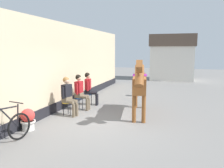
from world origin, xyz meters
TOP-DOWN VIEW (x-y plane):
  - ground_plane at (0.00, 3.00)m, footprint 40.00×40.00m
  - pub_facade_wall at (-2.55, 1.50)m, footprint 0.34×14.00m
  - distant_cottage at (1.40, 11.59)m, footprint 3.40×2.60m
  - seated_visitor_near at (-1.72, 0.16)m, footprint 0.61×0.48m
  - seated_visitor_middle at (-1.64, 1.04)m, footprint 0.61×0.49m
  - seated_visitor_far at (-1.60, 1.86)m, footprint 0.61×0.48m
  - saddled_horse_center at (0.71, 0.92)m, footprint 0.79×2.98m
  - flower_planter_near at (-2.13, -1.57)m, footprint 0.43×0.43m
  - leaning_bicycle at (-1.99, -2.74)m, footprint 0.52×1.74m
  - spare_stool_white at (-0.02, 4.31)m, footprint 0.32×0.32m

SIDE VIEW (x-z plane):
  - ground_plane at x=0.00m, z-range 0.00..0.00m
  - flower_planter_near at x=-2.13m, z-range 0.01..0.65m
  - leaning_bicycle at x=-1.99m, z-range -0.11..0.91m
  - spare_stool_white at x=-0.02m, z-range 0.17..0.63m
  - seated_visitor_near at x=-1.72m, z-range 0.08..1.47m
  - seated_visitor_middle at x=-1.64m, z-range 0.08..1.47m
  - seated_visitor_far at x=-1.60m, z-range 0.08..1.47m
  - saddled_horse_center at x=0.71m, z-range 0.13..2.19m
  - pub_facade_wall at x=-2.55m, z-range -0.16..3.24m
  - distant_cottage at x=1.40m, z-range 0.05..3.55m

